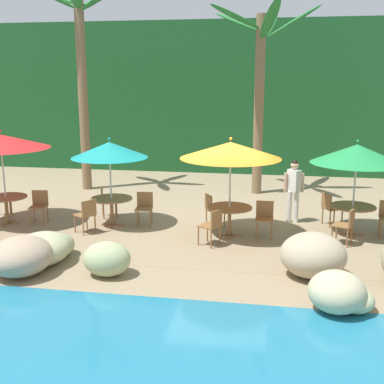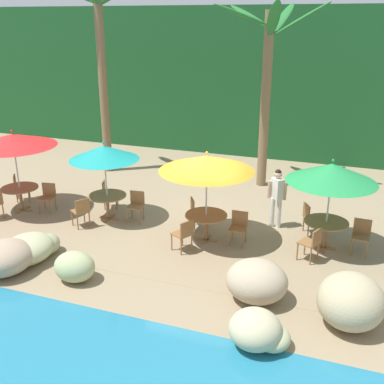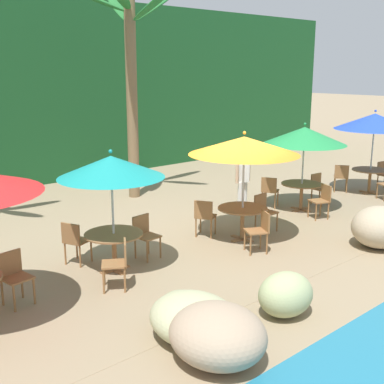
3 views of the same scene
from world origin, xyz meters
name	(u,v)px [view 1 (image 1 of 3)]	position (x,y,z in m)	size (l,w,h in m)	color
ground_plane	(220,232)	(0.00, 0.00, 0.00)	(120.00, 120.00, 0.00)	#937F60
terrace_deck	(220,232)	(0.00, 0.00, 0.00)	(18.00, 5.20, 0.01)	#937F60
foliage_backdrop	(246,98)	(0.00, 9.00, 3.00)	(28.00, 2.40, 6.00)	#194C23
rock_seawall	(246,259)	(0.81, -2.92, 0.40)	(15.97, 3.45, 1.04)	tan
umbrella_red	(1,141)	(-5.68, -0.24, 2.20)	(2.49, 2.49, 2.50)	silver
dining_table_red	(6,201)	(-5.68, -0.24, 0.61)	(1.10, 1.10, 0.74)	olive
chair_red_seaward	(39,204)	(-4.86, -0.03, 0.51)	(0.48, 0.48, 0.87)	olive
chair_red_inland	(0,198)	(-6.25, 0.40, 0.51)	(0.59, 0.59, 0.87)	olive
umbrella_teal	(109,150)	(-2.88, 0.07, 2.01)	(1.96, 1.96, 2.32)	silver
dining_table_teal	(111,203)	(-2.88, 0.07, 0.61)	(1.10, 1.10, 0.74)	olive
chair_teal_seaward	(144,206)	(-2.04, 0.25, 0.51)	(0.46, 0.47, 0.87)	olive
chair_teal_inland	(106,199)	(-3.30, 0.82, 0.51)	(0.56, 0.55, 0.87)	olive
chair_teal_left	(87,213)	(-3.27, -0.69, 0.51)	(0.59, 0.59, 0.87)	olive
umbrella_orange	(231,150)	(0.25, -0.30, 2.13)	(2.42, 2.42, 2.44)	silver
dining_table_orange	(229,212)	(0.25, -0.30, 0.61)	(1.10, 1.10, 0.74)	olive
chair_orange_seaward	(265,216)	(1.09, -0.19, 0.51)	(0.43, 0.44, 0.87)	olive
chair_orange_inland	(212,208)	(-0.26, 0.39, 0.51)	(0.58, 0.58, 0.87)	olive
chair_orange_left	(212,224)	(-0.07, -1.09, 0.51)	(0.57, 0.57, 0.87)	olive
umbrella_green	(357,154)	(3.22, 0.31, 2.02)	(2.20, 2.20, 2.36)	silver
dining_table_green	(353,211)	(3.22, 0.31, 0.61)	(1.10, 1.10, 0.74)	olive
chair_green_inland	(330,207)	(2.75, 1.02, 0.51)	(0.57, 0.57, 0.87)	olive
chair_green_left	(346,224)	(2.98, -0.51, 0.51)	(0.56, 0.55, 0.87)	olive
palm_tree_nearest	(81,62)	(-5.19, 4.17, 4.30)	(3.03, 3.10, 6.68)	brown
palm_tree_second	(260,72)	(0.70, 4.52, 3.99)	(3.54, 3.67, 6.05)	brown
waiter_in_white	(294,187)	(1.81, 1.16, 0.99)	(0.52, 0.38, 1.70)	white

